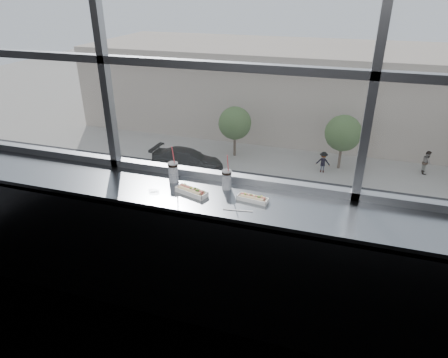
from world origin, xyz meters
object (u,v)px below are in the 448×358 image
(soda_cup_left, at_px, (173,171))
(tree_left, at_px, (235,123))
(wrapper, at_px, (154,191))
(hotdog_tray_right, at_px, (253,198))
(tree_center, at_px, (343,133))
(soda_cup_right, at_px, (227,179))
(hotdog_tray_left, at_px, (191,191))
(pedestrian_d, at_px, (427,160))
(car_near_b, at_px, (185,214))
(pedestrian_b, at_px, (323,160))
(loose_straw, at_px, (238,210))
(car_near_c, at_px, (279,229))
(car_far_a, at_px, (187,157))
(car_near_a, at_px, (113,203))

(soda_cup_left, relative_size, tree_left, 0.07)
(soda_cup_left, height_order, tree_left, soda_cup_left)
(wrapper, bearing_deg, hotdog_tray_right, 7.25)
(soda_cup_left, xyz_separation_m, tree_center, (1.22, 28.15, -9.17))
(soda_cup_left, relative_size, soda_cup_right, 1.06)
(hotdog_tray_left, distance_m, tree_center, 29.75)
(soda_cup_left, distance_m, pedestrian_d, 32.19)
(tree_center, bearing_deg, soda_cup_right, -91.58)
(car_near_b, bearing_deg, soda_cup_right, -160.52)
(wrapper, bearing_deg, tree_center, 87.41)
(pedestrian_b, bearing_deg, tree_center, -136.27)
(tree_left, bearing_deg, pedestrian_d, 4.08)
(loose_straw, bearing_deg, car_near_b, 106.40)
(hotdog_tray_left, distance_m, tree_left, 30.75)
(wrapper, xyz_separation_m, pedestrian_b, (0.09, 27.21, -11.05))
(car_near_c, relative_size, tree_left, 1.56)
(hotdog_tray_right, bearing_deg, car_near_b, 123.18)
(loose_straw, bearing_deg, wrapper, 165.07)
(wrapper, bearing_deg, car_far_a, 112.75)
(tree_left, bearing_deg, soda_cup_left, -75.01)
(wrapper, relative_size, car_near_c, 0.01)
(car_near_c, relative_size, car_near_b, 1.06)
(car_near_c, height_order, car_near_a, car_near_c)
(hotdog_tray_left, relative_size, hotdog_tray_right, 1.17)
(car_near_b, distance_m, pedestrian_b, 13.00)
(pedestrian_b, bearing_deg, soda_cup_left, 89.96)
(tree_left, bearing_deg, pedestrian_b, -8.63)
(car_near_b, height_order, pedestrian_b, car_near_b)
(hotdog_tray_right, bearing_deg, pedestrian_b, 98.88)
(hotdog_tray_right, relative_size, pedestrian_d, 0.11)
(car_far_a, bearing_deg, car_near_a, 170.02)
(car_near_a, distance_m, car_near_b, 4.91)
(hotdog_tray_right, relative_size, car_far_a, 0.03)
(car_near_b, height_order, tree_left, tree_left)
(pedestrian_d, distance_m, pedestrian_b, 8.03)
(hotdog_tray_right, distance_m, tree_center, 29.70)
(soda_cup_right, distance_m, car_near_b, 20.98)
(hotdog_tray_right, xyz_separation_m, loose_straw, (-0.06, -0.17, -0.02))
(soda_cup_left, xyz_separation_m, car_far_a, (-10.28, 24.15, -11.00))
(car_near_a, height_order, car_near_b, car_near_b)
(wrapper, bearing_deg, tree_left, 104.76)
(tree_left, height_order, tree_center, tree_center)
(car_near_c, bearing_deg, car_far_a, 45.09)
(hotdog_tray_right, xyz_separation_m, car_near_c, (-2.13, 16.27, -10.93))
(car_near_a, relative_size, tree_left, 1.32)
(pedestrian_b, height_order, tree_center, tree_center)
(loose_straw, distance_m, car_near_b, 21.23)
(car_near_b, bearing_deg, car_near_c, -95.70)
(loose_straw, distance_m, pedestrian_b, 29.44)
(loose_straw, bearing_deg, car_near_c, 88.29)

